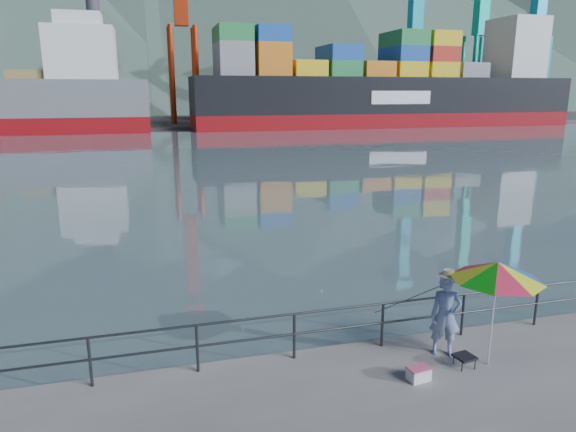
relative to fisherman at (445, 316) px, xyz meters
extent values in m
cube|color=slate|center=(-4.12, 128.96, -0.87)|extent=(500.00, 280.00, 0.00)
cube|color=#514F4C|center=(5.88, 91.96, -0.87)|extent=(200.00, 40.00, 0.40)
cylinder|color=#2D3033|center=(-4.12, 0.66, 0.13)|extent=(22.00, 0.05, 0.05)
cylinder|color=#2D3033|center=(-4.12, 0.66, -0.32)|extent=(22.00, 0.05, 0.05)
cube|color=#2D3033|center=(-4.12, 0.66, -0.37)|extent=(22.00, 0.06, 1.00)
cone|color=#385147|center=(-4.12, 203.96, 33.13)|extent=(282.88, 282.88, 68.00)
cone|color=#385147|center=(55.88, 208.96, 39.13)|extent=(332.80, 332.80, 80.00)
cone|color=#385147|center=(125.88, 213.96, 30.13)|extent=(257.92, 257.92, 62.00)
cone|color=#385147|center=(195.88, 218.96, 34.13)|extent=(291.20, 291.20, 70.00)
cube|color=orange|center=(5.88, 90.96, 3.03)|extent=(6.00, 2.40, 7.80)
cube|color=orange|center=(12.38, 90.96, 1.73)|extent=(6.00, 2.40, 5.20)
cube|color=#194CA5|center=(18.88, 90.96, 0.43)|extent=(6.00, 2.40, 2.60)
cube|color=#194CA5|center=(25.38, 90.96, 1.73)|extent=(6.00, 2.40, 5.20)
cube|color=yellow|center=(31.88, 90.96, 1.73)|extent=(6.00, 2.40, 5.20)
cube|color=gray|center=(38.38, 90.96, 3.03)|extent=(6.00, 2.40, 7.80)
cube|color=orange|center=(44.88, 90.96, 3.03)|extent=(6.00, 2.40, 7.80)
cube|color=red|center=(51.38, 90.96, 0.43)|extent=(6.00, 2.40, 2.60)
cube|color=gray|center=(57.88, 90.96, 3.03)|extent=(6.00, 2.40, 7.80)
cube|color=gray|center=(5.88, 93.96, 3.03)|extent=(6.00, 2.40, 7.80)
cube|color=red|center=(12.38, 93.96, 3.03)|extent=(6.00, 2.40, 7.80)
cube|color=#267F3F|center=(18.88, 93.96, 1.73)|extent=(6.00, 2.40, 5.20)
cube|color=#194CA5|center=(25.38, 93.96, 1.73)|extent=(6.00, 2.40, 5.20)
cube|color=orange|center=(31.88, 93.96, 3.03)|extent=(6.00, 2.40, 7.80)
cube|color=#194CA5|center=(38.38, 93.96, 1.73)|extent=(6.00, 2.40, 5.20)
cube|color=red|center=(44.88, 93.96, 3.03)|extent=(6.00, 2.40, 7.80)
cube|color=yellow|center=(51.38, 93.96, 3.03)|extent=(6.00, 2.40, 7.80)
cube|color=orange|center=(57.88, 93.96, 3.03)|extent=(6.00, 2.40, 7.80)
cube|color=red|center=(5.88, 96.96, 3.03)|extent=(6.00, 2.40, 7.80)
cube|color=#194CA5|center=(12.38, 96.96, 0.43)|extent=(6.00, 2.40, 2.60)
cube|color=red|center=(18.88, 96.96, 3.03)|extent=(6.00, 2.40, 7.80)
imported|color=navy|center=(0.00, 0.00, 0.00)|extent=(0.75, 0.63, 1.75)
cylinder|color=white|center=(0.66, -0.63, 0.14)|extent=(0.04, 0.04, 2.02)
cone|color=#DD2848|center=(0.66, -0.63, 1.15)|extent=(1.99, 1.99, 0.37)
cube|color=black|center=(0.12, -0.59, -0.65)|extent=(0.43, 0.43, 0.05)
cube|color=#2D3033|center=(0.12, -0.59, -0.77)|extent=(0.32, 0.32, 0.20)
cube|color=silver|center=(-1.02, -0.79, -0.75)|extent=(0.45, 0.33, 0.24)
cylinder|color=black|center=(-0.37, 0.95, -0.87)|extent=(0.80, 1.71, 1.32)
cube|color=silver|center=(-13.79, 69.98, 9.63)|extent=(9.00, 6.91, 7.00)
cube|color=maroon|center=(32.68, 70.70, -0.12)|extent=(63.36, 10.56, 2.50)
cube|color=black|center=(32.68, 70.70, 3.93)|extent=(63.36, 10.56, 5.60)
cube|color=silver|center=(56.76, 70.70, 11.73)|extent=(7.00, 8.45, 10.00)
camera|label=1|loc=(-5.82, -8.74, 4.59)|focal=32.00mm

